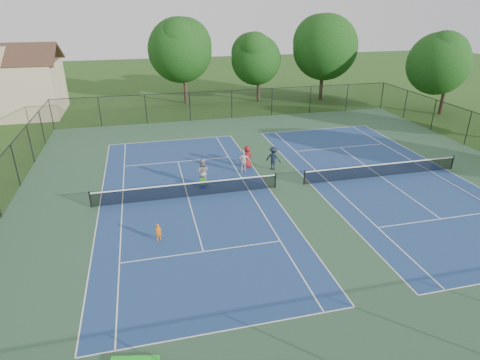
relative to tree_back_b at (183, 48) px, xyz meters
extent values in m
plane|color=#234716|center=(4.00, -26.00, -6.60)|extent=(140.00, 140.00, 0.00)
cube|color=#2B4C35|center=(4.00, -26.00, -6.59)|extent=(36.00, 36.00, 0.01)
cube|color=navy|center=(-3.00, -26.00, -6.59)|extent=(10.97, 23.77, 0.00)
cube|color=white|center=(-3.00, -14.12, -6.58)|extent=(10.97, 0.06, 0.00)
cube|color=white|center=(-3.00, -37.89, -6.58)|extent=(10.97, 0.06, 0.00)
cube|color=white|center=(-8.48, -26.00, -6.58)|extent=(0.06, 23.77, 0.00)
cube|color=white|center=(2.49, -26.00, -6.58)|extent=(0.06, 23.77, 0.00)
cube|color=white|center=(-7.12, -26.00, -6.58)|extent=(0.06, 23.77, 0.00)
cube|color=white|center=(1.12, -26.00, -6.58)|extent=(0.06, 23.77, 0.00)
cube|color=white|center=(-3.00, -19.60, -6.58)|extent=(8.23, 0.06, 0.00)
cube|color=white|center=(-3.00, -32.40, -6.58)|extent=(8.23, 0.06, 0.00)
cube|color=white|center=(-3.00, -26.00, -6.58)|extent=(0.06, 12.80, 0.00)
cylinder|color=black|center=(-8.95, -26.00, -6.06)|extent=(0.10, 0.10, 1.07)
cylinder|color=black|center=(2.95, -26.00, -6.06)|extent=(0.10, 0.10, 1.07)
cube|color=black|center=(-3.00, -26.00, -6.13)|extent=(11.90, 0.01, 0.90)
cube|color=white|center=(-3.00, -26.00, -5.65)|extent=(11.90, 0.04, 0.07)
cube|color=navy|center=(11.00, -26.00, -6.59)|extent=(10.97, 23.77, 0.00)
cube|color=white|center=(11.00, -14.12, -6.58)|extent=(10.97, 0.06, 0.00)
cube|color=white|center=(5.51, -26.00, -6.58)|extent=(0.06, 23.77, 0.00)
cube|color=white|center=(16.48, -26.00, -6.58)|extent=(0.06, 23.77, 0.00)
cube|color=white|center=(6.88, -26.00, -6.58)|extent=(0.06, 23.77, 0.00)
cube|color=white|center=(15.12, -26.00, -6.58)|extent=(0.06, 23.77, 0.00)
cube|color=white|center=(11.00, -19.60, -6.58)|extent=(8.23, 0.06, 0.00)
cube|color=white|center=(11.00, -32.40, -6.58)|extent=(8.23, 0.06, 0.00)
cube|color=white|center=(11.00, -26.00, -6.58)|extent=(0.06, 12.80, 0.00)
cylinder|color=black|center=(5.05, -26.00, -6.06)|extent=(0.10, 0.10, 1.07)
cylinder|color=black|center=(16.95, -26.00, -6.06)|extent=(0.10, 0.10, 1.07)
cube|color=black|center=(11.00, -26.00, -6.13)|extent=(11.90, 0.01, 0.90)
cube|color=white|center=(11.00, -26.00, -5.65)|extent=(11.90, 0.04, 0.07)
cylinder|color=black|center=(-14.00, -8.00, -5.10)|extent=(0.08, 0.08, 3.00)
cylinder|color=black|center=(-9.50, -8.00, -5.10)|extent=(0.08, 0.08, 3.00)
cylinder|color=black|center=(-5.00, -8.00, -5.10)|extent=(0.08, 0.08, 3.00)
cylinder|color=black|center=(-0.50, -8.00, -5.10)|extent=(0.08, 0.08, 3.00)
cylinder|color=black|center=(4.00, -8.00, -5.10)|extent=(0.08, 0.08, 3.00)
cylinder|color=black|center=(8.50, -8.00, -5.10)|extent=(0.08, 0.08, 3.00)
cylinder|color=black|center=(13.00, -8.00, -5.10)|extent=(0.08, 0.08, 3.00)
cylinder|color=black|center=(17.50, -8.00, -5.10)|extent=(0.08, 0.08, 3.00)
cylinder|color=black|center=(22.00, -8.00, -5.10)|extent=(0.08, 0.08, 3.00)
cylinder|color=black|center=(22.00, -21.50, -5.10)|extent=(0.08, 0.08, 3.00)
cylinder|color=black|center=(-14.00, -21.50, -5.10)|extent=(0.08, 0.08, 3.00)
cylinder|color=black|center=(22.00, -17.00, -5.10)|extent=(0.08, 0.08, 3.00)
cylinder|color=black|center=(-14.00, -17.00, -5.10)|extent=(0.08, 0.08, 3.00)
cylinder|color=black|center=(22.00, -12.50, -5.10)|extent=(0.08, 0.08, 3.00)
cylinder|color=black|center=(-14.00, -12.50, -5.10)|extent=(0.08, 0.08, 3.00)
cube|color=black|center=(4.00, -8.00, -5.10)|extent=(36.00, 0.01, 3.00)
cube|color=black|center=(4.00, -8.00, -3.60)|extent=(36.00, 0.05, 0.05)
cylinder|color=#2D2116|center=(0.00, 0.00, -4.53)|extent=(0.44, 0.44, 4.14)
sphere|color=#183B10|center=(0.00, 0.00, -0.37)|extent=(7.60, 7.60, 7.60)
sphere|color=#183B10|center=(0.00, 0.00, 0.26)|extent=(6.23, 6.23, 6.23)
sphere|color=#183B10|center=(0.00, 0.00, 0.88)|extent=(4.86, 4.86, 4.86)
cylinder|color=#2D2116|center=(9.00, -1.00, -4.89)|extent=(0.44, 0.44, 3.42)
sphere|color=#183B10|center=(9.00, -1.00, -1.53)|extent=(6.00, 6.00, 6.00)
sphere|color=#183B10|center=(9.00, -1.00, -0.82)|extent=(4.92, 4.92, 4.92)
sphere|color=#183B10|center=(9.00, -1.00, -0.12)|extent=(3.84, 3.84, 3.84)
cylinder|color=#2D2116|center=(17.00, -2.00, -4.44)|extent=(0.44, 0.44, 4.32)
sphere|color=#183B10|center=(17.00, -2.00, -0.13)|extent=(7.80, 7.80, 7.80)
sphere|color=#183B10|center=(17.00, -2.00, 0.48)|extent=(6.40, 6.40, 6.40)
sphere|color=#183B10|center=(17.00, -2.00, 1.10)|extent=(4.99, 4.99, 4.99)
cylinder|color=#2D2116|center=(27.00, -12.00, -4.80)|extent=(0.44, 0.44, 3.60)
sphere|color=#183B10|center=(27.00, -12.00, -1.18)|extent=(6.60, 6.60, 6.60)
sphere|color=#183B10|center=(27.00, -12.00, -0.51)|extent=(5.41, 5.41, 5.41)
sphere|color=#183B10|center=(27.00, -12.00, 0.17)|extent=(4.22, 4.22, 4.22)
cube|color=tan|center=(-19.00, -1.00, -3.80)|extent=(10.00, 8.00, 5.60)
cube|color=tan|center=(-19.00, -1.00, -0.12)|extent=(1.20, 8.00, 1.76)
cube|color=#422B1E|center=(-19.00, 1.00, -0.02)|extent=(10.80, 4.10, 2.15)
imported|color=orange|center=(-5.11, -30.77, -6.11)|extent=(0.42, 0.36, 0.97)
imported|color=#939396|center=(-1.75, -24.26, -5.67)|extent=(1.06, 0.93, 1.85)
imported|color=silver|center=(1.52, -22.89, -5.73)|extent=(1.03, 0.45, 1.73)
imported|color=#162132|center=(3.83, -22.85, -5.69)|extent=(1.33, 1.25, 1.81)
imported|color=maroon|center=(2.04, -21.97, -5.75)|extent=(0.95, 0.76, 1.69)
cube|color=#162797|center=(-1.82, -24.86, -6.45)|extent=(0.43, 0.38, 0.30)
cube|color=green|center=(-1.82, -24.86, -6.11)|extent=(0.38, 0.34, 0.37)
camera|label=1|loc=(-5.25, -49.40, 5.06)|focal=30.00mm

